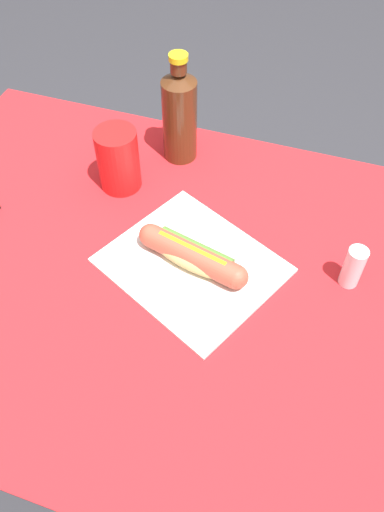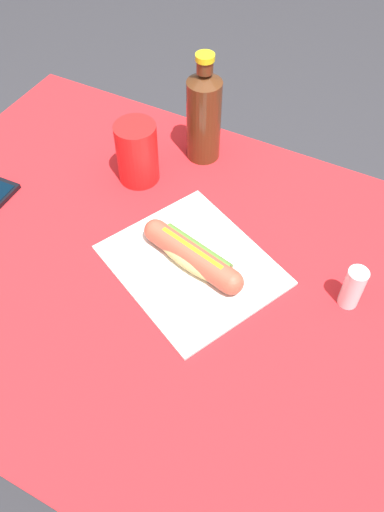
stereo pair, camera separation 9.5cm
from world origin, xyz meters
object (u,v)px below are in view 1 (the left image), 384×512
(drinking_cup, at_px, (118,160))
(salt_shaker, at_px, (353,267))
(soda_bottle, at_px, (180,114))
(hot_dog, at_px, (192,256))

(drinking_cup, bearing_deg, salt_shaker, -12.24)
(soda_bottle, bearing_deg, hot_dog, -66.75)
(soda_bottle, distance_m, drinking_cup, 0.16)
(hot_dog, bearing_deg, soda_bottle, 113.25)
(hot_dog, height_order, soda_bottle, soda_bottle)
(soda_bottle, distance_m, salt_shaker, 0.48)
(hot_dog, distance_m, salt_shaker, 0.29)
(hot_dog, relative_size, soda_bottle, 0.92)
(hot_dog, xyz_separation_m, soda_bottle, (-0.13, 0.30, 0.08))
(hot_dog, distance_m, soda_bottle, 0.33)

